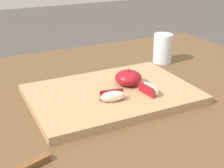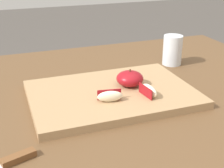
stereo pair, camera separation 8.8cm
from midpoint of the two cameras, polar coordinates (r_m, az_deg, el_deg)
name	(u,v)px [view 2 (the right image)]	position (r m, az deg, el deg)	size (l,w,h in m)	color
dining_table	(100,127)	(0.94, 0.42, -7.74)	(1.36, 0.97, 0.78)	brown
cutting_board	(112,94)	(0.89, 2.82, -1.89)	(0.45, 0.31, 0.02)	#A37F56
apple_half_skin_up	(130,79)	(0.91, 6.09, 0.84)	(0.08, 0.08, 0.05)	maroon
apple_wedge_left	(110,96)	(0.82, 2.69, -2.26)	(0.07, 0.03, 0.03)	beige
apple_wedge_front	(149,90)	(0.86, 9.54, -1.20)	(0.03, 0.07, 0.03)	beige
paring_knife	(12,161)	(0.66, -13.84, -13.33)	(0.16, 0.07, 0.01)	silver
drinking_glass_water	(172,50)	(1.16, 12.94, 5.92)	(0.07, 0.07, 0.10)	silver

